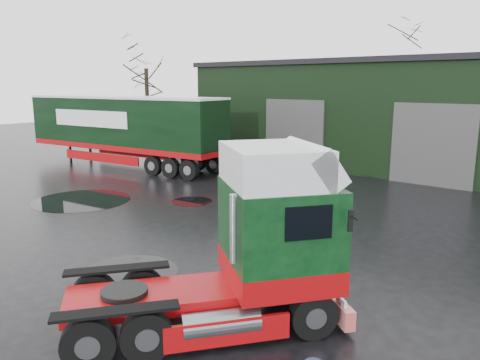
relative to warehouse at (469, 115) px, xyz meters
name	(u,v)px	position (x,y,z in m)	size (l,w,h in m)	color
ground	(200,254)	(-2.00, -20.00, -3.16)	(100.00, 100.00, 0.00)	black
warehouse	(469,115)	(0.00, 0.00, 0.00)	(32.40, 12.40, 6.30)	black
hero_tractor	(198,240)	(0.93, -23.00, -1.27)	(2.57, 6.07, 3.77)	black
trailer_left	(124,132)	(-15.85, -12.41, -1.04)	(2.79, 13.62, 4.23)	silver
tree_left	(147,93)	(-19.00, -8.00, 1.09)	(4.40, 4.40, 8.50)	black
tree_back_a	(401,85)	(-8.00, 10.00, 1.59)	(4.40, 4.40, 9.50)	black
puddle_0	(129,273)	(-2.46, -22.22, -3.15)	(2.60, 2.60, 0.01)	black
puddle_1	(288,274)	(0.82, -19.55, -3.15)	(2.47, 2.47, 0.01)	black
puddle_2	(82,200)	(-10.44, -18.71, -3.15)	(4.12, 4.12, 0.01)	black
puddle_4	(192,201)	(-6.69, -15.78, -3.15)	(1.74, 1.74, 0.01)	black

